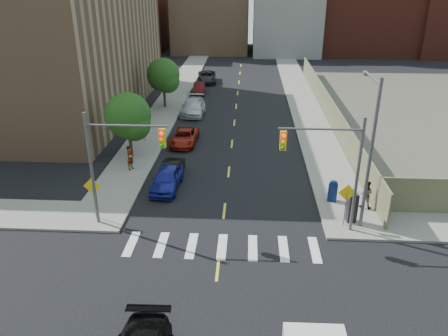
# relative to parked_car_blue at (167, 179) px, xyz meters

# --- Properties ---
(ground) EXTENTS (160.00, 160.00, 0.00)m
(ground) POSITION_rel_parked_car_blue_xyz_m (4.20, -10.98, -0.76)
(ground) COLOR black
(ground) RESTS_ON ground
(sidewalk_nw) EXTENTS (3.50, 73.00, 0.15)m
(sidewalk_nw) POSITION_rel_parked_car_blue_xyz_m (-3.55, 30.52, -0.68)
(sidewalk_nw) COLOR gray
(sidewalk_nw) RESTS_ON ground
(sidewalk_ne) EXTENTS (3.50, 73.00, 0.15)m
(sidewalk_ne) POSITION_rel_parked_car_blue_xyz_m (11.95, 30.52, -0.68)
(sidewalk_ne) COLOR gray
(sidewalk_ne) RESTS_ON ground
(fence_north) EXTENTS (0.12, 44.00, 2.50)m
(fence_north) POSITION_rel_parked_car_blue_xyz_m (13.80, 17.02, 0.49)
(fence_north) COLOR #6D704E
(fence_north) RESTS_ON ground
(building_nw) EXTENTS (22.00, 30.00, 16.00)m
(building_nw) POSITION_rel_parked_car_blue_xyz_m (-17.80, 19.02, 7.24)
(building_nw) COLOR #8C6B4C
(building_nw) RESTS_ON ground
(bg_bldg_west) EXTENTS (14.00, 18.00, 12.00)m
(bg_bldg_west) POSITION_rel_parked_car_blue_xyz_m (-17.80, 59.02, 5.24)
(bg_bldg_west) COLOR #592319
(bg_bldg_west) RESTS_ON ground
(bg_bldg_midwest) EXTENTS (14.00, 16.00, 15.00)m
(bg_bldg_midwest) POSITION_rel_parked_car_blue_xyz_m (-1.80, 61.02, 6.74)
(bg_bldg_midwest) COLOR #8C6B4C
(bg_bldg_midwest) RESTS_ON ground
(bg_bldg_center) EXTENTS (12.00, 16.00, 10.00)m
(bg_bldg_center) POSITION_rel_parked_car_blue_xyz_m (12.20, 59.02, 4.24)
(bg_bldg_center) COLOR gray
(bg_bldg_center) RESTS_ON ground
(bg_bldg_east) EXTENTS (18.00, 18.00, 16.00)m
(bg_bldg_east) POSITION_rel_parked_car_blue_xyz_m (26.20, 61.02, 7.24)
(bg_bldg_east) COLOR #592319
(bg_bldg_east) RESTS_ON ground
(signal_nw) EXTENTS (4.59, 0.30, 7.00)m
(signal_nw) POSITION_rel_parked_car_blue_xyz_m (-1.78, -4.98, 3.77)
(signal_nw) COLOR #59595E
(signal_nw) RESTS_ON ground
(signal_ne) EXTENTS (4.59, 0.30, 7.00)m
(signal_ne) POSITION_rel_parked_car_blue_xyz_m (10.18, -4.98, 3.77)
(signal_ne) COLOR #59595E
(signal_ne) RESTS_ON ground
(streetlight_ne) EXTENTS (0.25, 3.70, 9.00)m
(streetlight_ne) POSITION_rel_parked_car_blue_xyz_m (12.40, -4.08, 4.46)
(streetlight_ne) COLOR #59595E
(streetlight_ne) RESTS_ON ground
(warn_sign_nw) EXTENTS (1.06, 0.06, 2.83)m
(warn_sign_nw) POSITION_rel_parked_car_blue_xyz_m (-3.60, -4.48, 1.24)
(warn_sign_nw) COLOR #59595E
(warn_sign_nw) RESTS_ON ground
(warn_sign_ne) EXTENTS (1.06, 0.06, 2.83)m
(warn_sign_ne) POSITION_rel_parked_car_blue_xyz_m (11.40, -4.48, 1.24)
(warn_sign_ne) COLOR #59595E
(warn_sign_ne) RESTS_ON ground
(warn_sign_midwest) EXTENTS (1.06, 0.06, 2.83)m
(warn_sign_midwest) POSITION_rel_parked_car_blue_xyz_m (-3.60, 9.02, 1.24)
(warn_sign_midwest) COLOR #59595E
(warn_sign_midwest) RESTS_ON ground
(tree_west_near) EXTENTS (3.66, 3.64, 5.52)m
(tree_west_near) POSITION_rel_parked_car_blue_xyz_m (-3.80, 5.06, 2.72)
(tree_west_near) COLOR #332114
(tree_west_near) RESTS_ON ground
(tree_west_far) EXTENTS (3.66, 3.64, 5.52)m
(tree_west_far) POSITION_rel_parked_car_blue_xyz_m (-3.80, 20.06, 2.72)
(tree_west_far) COLOR #332114
(tree_west_far) RESTS_ON ground
(parked_car_blue) EXTENTS (2.00, 4.52, 1.51)m
(parked_car_blue) POSITION_rel_parked_car_blue_xyz_m (0.00, 0.00, 0.00)
(parked_car_blue) COLOR navy
(parked_car_blue) RESTS_ON ground
(parked_car_black) EXTENTS (1.68, 3.96, 1.27)m
(parked_car_black) POSITION_rel_parked_car_blue_xyz_m (0.00, 1.54, -0.12)
(parked_car_black) COLOR black
(parked_car_black) RESTS_ON ground
(parked_car_red) EXTENTS (2.30, 4.67, 1.28)m
(parked_car_red) POSITION_rel_parked_car_blue_xyz_m (0.00, 8.82, -0.12)
(parked_car_red) COLOR maroon
(parked_car_red) RESTS_ON ground
(parked_car_silver) EXTENTS (2.33, 5.48, 1.58)m
(parked_car_silver) POSITION_rel_parked_car_blue_xyz_m (-0.41, 18.02, 0.03)
(parked_car_silver) COLOR #ACAFB4
(parked_car_silver) RESTS_ON ground
(parked_car_white) EXTENTS (1.92, 4.46, 1.50)m
(parked_car_white) POSITION_rel_parked_car_blue_xyz_m (0.00, 17.30, -0.01)
(parked_car_white) COLOR silver
(parked_car_white) RESTS_ON ground
(parked_car_maroon) EXTENTS (1.60, 4.10, 1.33)m
(parked_car_maroon) POSITION_rel_parked_car_blue_xyz_m (-0.61, 26.59, -0.09)
(parked_car_maroon) COLOR #3F0D0C
(parked_car_maroon) RESTS_ON ground
(parked_car_grey) EXTENTS (2.97, 5.57, 1.49)m
(parked_car_grey) POSITION_rel_parked_car_blue_xyz_m (-0.26, 32.78, -0.01)
(parked_car_grey) COLOR black
(parked_car_grey) RESTS_ON ground
(mailbox) EXTENTS (0.68, 0.58, 1.45)m
(mailbox) POSITION_rel_parked_car_blue_xyz_m (11.22, -1.47, 0.10)
(mailbox) COLOR #0E1E52
(mailbox) RESTS_ON sidewalk_ne
(payphone) EXTENTS (0.62, 0.54, 1.85)m
(payphone) POSITION_rel_parked_car_blue_xyz_m (11.91, -4.06, 0.32)
(payphone) COLOR black
(payphone) RESTS_ON sidewalk_ne
(pedestrian_west) EXTENTS (0.67, 0.80, 1.88)m
(pedestrian_west) POSITION_rel_parked_car_blue_xyz_m (-3.27, 2.77, 0.33)
(pedestrian_west) COLOR gray
(pedestrian_west) RESTS_ON sidewalk_nw
(pedestrian_east) EXTENTS (1.10, 0.99, 1.86)m
(pedestrian_east) POSITION_rel_parked_car_blue_xyz_m (13.13, -2.24, 0.32)
(pedestrian_east) COLOR gray
(pedestrian_east) RESTS_ON sidewalk_ne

